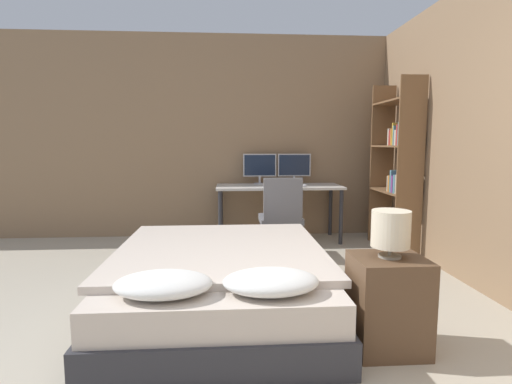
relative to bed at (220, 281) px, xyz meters
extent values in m
cube|color=#8E7051|center=(0.38, 2.58, 1.11)|extent=(12.00, 0.06, 2.70)
cube|color=#8E7051|center=(2.24, 0.17, 1.11)|extent=(0.06, 12.00, 2.70)
cube|color=#2D2D33|center=(0.00, 0.02, -0.13)|extent=(1.52, 1.97, 0.22)
cube|color=beige|center=(0.00, 0.02, 0.08)|extent=(1.46, 1.91, 0.20)
cube|color=beige|center=(0.00, 0.14, 0.21)|extent=(1.56, 1.66, 0.05)
ellipsoid|color=white|center=(-0.30, -0.72, 0.25)|extent=(0.55, 0.38, 0.13)
ellipsoid|color=white|center=(0.30, -0.72, 0.25)|extent=(0.55, 0.38, 0.13)
cube|color=brown|center=(1.04, -0.62, 0.05)|extent=(0.43, 0.39, 0.58)
cylinder|color=gray|center=(1.04, -0.62, 0.35)|extent=(0.14, 0.14, 0.01)
cylinder|color=gray|center=(1.04, -0.62, 0.38)|extent=(0.02, 0.02, 0.05)
cylinder|color=beige|center=(1.04, -0.62, 0.52)|extent=(0.23, 0.23, 0.22)
cube|color=beige|center=(0.72, 2.20, 0.47)|extent=(1.61, 0.62, 0.03)
cylinder|color=#2D2D33|center=(-0.04, 1.94, 0.11)|extent=(0.05, 0.05, 0.69)
cylinder|color=#2D2D33|center=(1.47, 1.94, 0.11)|extent=(0.05, 0.05, 0.69)
cylinder|color=#2D2D33|center=(-0.04, 2.46, 0.11)|extent=(0.05, 0.05, 0.69)
cylinder|color=#2D2D33|center=(1.47, 2.46, 0.11)|extent=(0.05, 0.05, 0.69)
cylinder|color=#B7B7BC|center=(0.49, 2.41, 0.49)|extent=(0.16, 0.16, 0.01)
cylinder|color=#B7B7BC|center=(0.49, 2.41, 0.54)|extent=(0.03, 0.03, 0.09)
cube|color=#B7B7BC|center=(0.49, 2.41, 0.74)|extent=(0.44, 0.03, 0.30)
cube|color=#192338|center=(0.49, 2.39, 0.74)|extent=(0.41, 0.00, 0.27)
cylinder|color=#B7B7BC|center=(0.95, 2.41, 0.49)|extent=(0.16, 0.16, 0.01)
cylinder|color=#B7B7BC|center=(0.95, 2.41, 0.54)|extent=(0.03, 0.03, 0.09)
cube|color=#B7B7BC|center=(0.95, 2.41, 0.74)|extent=(0.44, 0.03, 0.30)
cube|color=#192338|center=(0.95, 2.39, 0.74)|extent=(0.41, 0.00, 0.27)
cube|color=#B7B7BC|center=(0.72, 1.99, 0.49)|extent=(0.41, 0.13, 0.02)
ellipsoid|color=#B7B7BC|center=(1.01, 1.99, 0.50)|extent=(0.07, 0.05, 0.04)
cylinder|color=black|center=(0.65, 1.49, -0.22)|extent=(0.52, 0.52, 0.04)
cylinder|color=gray|center=(0.65, 1.49, -0.03)|extent=(0.05, 0.05, 0.34)
cube|color=slate|center=(0.65, 1.49, 0.18)|extent=(0.46, 0.46, 0.07)
cube|color=slate|center=(0.65, 1.28, 0.44)|extent=(0.42, 0.05, 0.45)
cube|color=brown|center=(2.04, 1.29, 0.75)|extent=(0.30, 0.02, 1.99)
cube|color=brown|center=(2.04, 2.10, 0.75)|extent=(0.30, 0.02, 1.99)
cube|color=brown|center=(2.04, 1.69, 0.46)|extent=(0.30, 0.79, 0.02)
cube|color=brown|center=(2.04, 1.69, 0.99)|extent=(0.30, 0.79, 0.02)
cube|color=brown|center=(2.04, 1.69, 1.51)|extent=(0.30, 0.79, 0.02)
cube|color=#28282D|center=(2.04, 1.32, 0.57)|extent=(0.25, 0.03, 0.21)
cube|color=#BCB29E|center=(2.04, 1.37, 0.57)|extent=(0.25, 0.04, 0.21)
cube|color=teal|center=(2.04, 1.42, 0.57)|extent=(0.25, 0.04, 0.21)
cube|color=#7A387F|center=(2.04, 1.48, 0.56)|extent=(0.25, 0.04, 0.19)
cube|color=teal|center=(2.04, 1.52, 0.60)|extent=(0.25, 0.04, 0.26)
cube|color=orange|center=(2.04, 1.57, 0.56)|extent=(0.25, 0.03, 0.19)
cube|color=#BCB29E|center=(2.04, 1.61, 0.56)|extent=(0.25, 0.02, 0.18)
cube|color=orange|center=(2.04, 1.32, 1.11)|extent=(0.25, 0.03, 0.22)
cube|color=teal|center=(2.04, 1.36, 1.13)|extent=(0.25, 0.03, 0.25)
cube|color=#B2332D|center=(2.04, 1.40, 1.12)|extent=(0.25, 0.03, 0.23)
cube|color=#BCB29E|center=(2.04, 1.44, 1.09)|extent=(0.25, 0.04, 0.17)
cube|color=teal|center=(2.04, 1.49, 1.11)|extent=(0.25, 0.02, 0.22)
cube|color=gold|center=(2.04, 1.52, 1.13)|extent=(0.25, 0.03, 0.25)
cube|color=orange|center=(2.04, 1.56, 1.10)|extent=(0.25, 0.03, 0.19)
cube|color=#B2332D|center=(2.04, 1.60, 1.09)|extent=(0.25, 0.04, 0.17)
cube|color=#BCB29E|center=(2.04, 1.64, 1.10)|extent=(0.25, 0.03, 0.19)
camera|label=1|loc=(0.07, -2.90, 1.03)|focal=28.00mm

